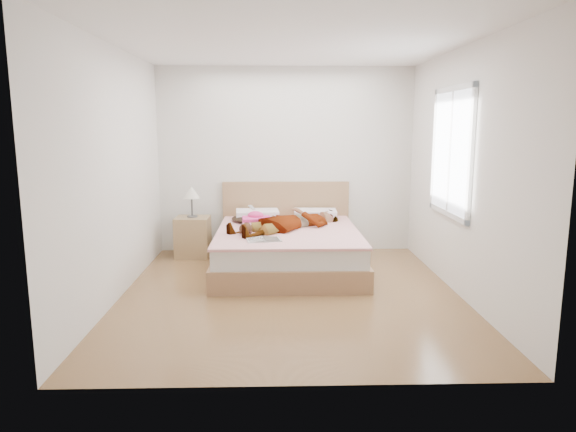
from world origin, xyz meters
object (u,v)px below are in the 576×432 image
object	(u,v)px
coffee_mug	(267,230)
bed	(288,246)
woman	(290,219)
phone	(252,207)
nightstand	(193,234)
magazine	(264,240)
plush_toy	(246,228)
towel	(256,220)

from	to	relation	value
coffee_mug	bed	bearing A→B (deg)	49.13
woman	phone	bearing A→B (deg)	-167.89
phone	nightstand	distance (m)	0.92
phone	bed	world-z (taller)	bed
magazine	coffee_mug	distance (m)	0.38
plush_toy	towel	bearing A→B (deg)	78.11
woman	phone	size ratio (longest dim) A/B	16.22
towel	magazine	xyz separation A→B (m)	(0.11, -0.84, -0.07)
magazine	coffee_mug	bearing A→B (deg)	85.33
bed	nightstand	bearing A→B (deg)	155.64
phone	coffee_mug	world-z (taller)	phone
bed	coffee_mug	world-z (taller)	bed
coffee_mug	nightstand	distance (m)	1.37
woman	nightstand	world-z (taller)	nightstand
woman	bed	world-z (taller)	bed
magazine	plush_toy	size ratio (longest dim) A/B	1.68
magazine	bed	bearing A→B (deg)	66.93
woman	towel	bearing A→B (deg)	-144.28
towel	plush_toy	distance (m)	0.52
woman	phone	xyz separation A→B (m)	(-0.50, 0.40, 0.08)
towel	nightstand	size ratio (longest dim) A/B	0.39
bed	magazine	distance (m)	0.78
phone	magazine	size ratio (longest dim) A/B	0.25
bed	nightstand	world-z (taller)	bed
towel	woman	bearing A→B (deg)	-15.05
nightstand	coffee_mug	bearing A→B (deg)	-40.60
bed	towel	bearing A→B (deg)	157.79
phone	plush_toy	size ratio (longest dim) A/B	0.42
woman	plush_toy	bearing A→B (deg)	-92.91
phone	plush_toy	bearing A→B (deg)	-132.05
phone	bed	bearing A→B (deg)	-82.96
woman	coffee_mug	distance (m)	0.46
woman	bed	xyz separation A→B (m)	(-0.03, -0.05, -0.35)
coffee_mug	phone	bearing A→B (deg)	105.64
bed	coffee_mug	size ratio (longest dim) A/B	19.22
towel	bed	bearing A→B (deg)	-22.21
woman	coffee_mug	size ratio (longest dim) A/B	15.57
phone	plush_toy	distance (m)	0.81
phone	bed	distance (m)	0.78
coffee_mug	plush_toy	bearing A→B (deg)	-168.39
woman	nightstand	distance (m)	1.46
towel	magazine	size ratio (longest dim) A/B	0.91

